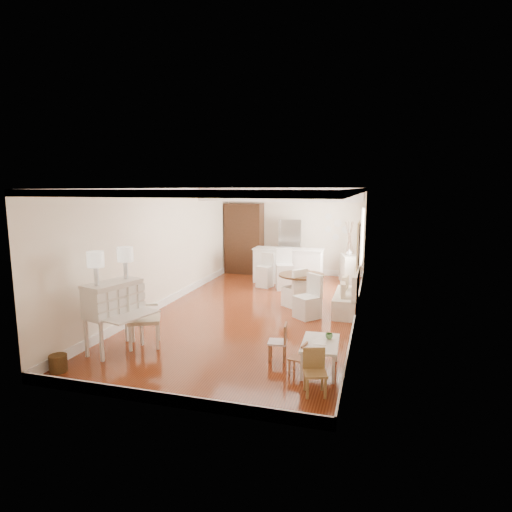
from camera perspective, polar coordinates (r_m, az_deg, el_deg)
The scene contains 20 objects.
room at distance 9.87m, azimuth 0.76°, elevation 4.27°, with size 9.00×9.04×2.82m.
secretary_bureau at distance 7.84m, azimuth -18.40°, elevation -7.67°, with size 0.96×0.98×1.23m, color white.
gustavian_armchair at distance 7.97m, azimuth -14.69°, elevation -8.03°, with size 0.59×0.59×1.02m, color white.
wicker_basket at distance 7.47m, azimuth -24.88°, elevation -12.85°, with size 0.27×0.27×0.27m, color #483016.
kids_table at distance 6.89m, azimuth 8.52°, elevation -13.08°, with size 0.55×0.92×0.46m, color silver.
kids_chair_a at distance 6.73m, azimuth 5.58°, elevation -13.35°, with size 0.24×0.24×0.51m, color #BA7C54.
kids_chair_b at distance 7.18m, azimuth 2.89°, elevation -11.32°, with size 0.30×0.30×0.63m, color #966344.
kids_chair_c at distance 6.11m, azimuth 7.89°, elevation -15.14°, with size 0.31×0.31×0.64m, color #A07D48.
banquette at distance 9.97m, azimuth 11.94°, elevation -4.58°, with size 0.52×1.60×0.98m, color silver.
dining_table at distance 10.43m, azimuth 6.07°, elevation -4.46°, with size 1.11×1.11×0.75m, color #4F3119.
slip_chair_near at distance 9.38m, azimuth 6.86°, elevation -5.40°, with size 0.45×0.47×0.95m, color silver.
slip_chair_far at distance 10.25m, azimuth 5.14°, elevation -4.17°, with size 0.44×0.46×0.93m, color white.
breakfast_counter at distance 12.74m, azimuth 4.29°, elevation -1.29°, with size 2.05×0.65×1.03m, color white.
bar_stool_left at distance 12.17m, azimuth 1.19°, elevation -1.92°, with size 0.39×0.39×0.97m, color white.
bar_stool_right at distance 11.90m, azimuth 3.82°, elevation -1.81°, with size 0.45×0.45×1.12m, color silver.
pantry_cabinet at distance 14.10m, azimuth -1.57°, elevation 2.36°, with size 1.20×0.60×2.30m, color #381E11.
fridge at distance 13.66m, azimuth 6.02°, elevation 1.03°, with size 0.75×0.65×1.80m, color silver.
sideboard at distance 12.97m, azimuth 12.24°, elevation -1.72°, with size 0.39×0.88×0.84m, color beige.
pencil_cup at distance 6.94m, azimuth 9.72°, elevation -10.49°, with size 0.11×0.11×0.09m, color #64A560.
branch_vase at distance 12.90m, azimuth 12.33°, elevation 0.53°, with size 0.18×0.18×0.19m, color white.
Camera 1 is at (2.61, -9.17, 2.83)m, focal length 30.00 mm.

